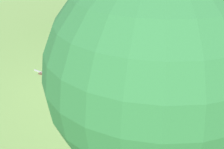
{
  "coord_description": "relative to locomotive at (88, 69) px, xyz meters",
  "views": [
    {
      "loc": [
        -5.87,
        -3.89,
        4.12
      ],
      "look_at": [
        0.0,
        0.02,
        0.55
      ],
      "focal_mm": 47.11,
      "sensor_mm": 36.0,
      "label": 1
    }
  ],
  "objects": [
    {
      "name": "locomotive",
      "position": [
        0.0,
        0.0,
        0.0
      ],
      "size": [
        0.68,
        1.45,
        1.05
      ],
      "color": "black",
      "rests_on": "ground_plane"
    },
    {
      "name": "oak_tree_near",
      "position": [
        -3.78,
        -3.79,
        2.47
      ],
      "size": [
        1.88,
        1.88,
        3.93
      ],
      "color": "brown",
      "rests_on": "ground_plane"
    },
    {
      "name": "ground_plane",
      "position": [
        0.0,
        -0.86,
        -0.48
      ],
      "size": [
        60.0,
        60.0,
        0.0
      ],
      "primitive_type": "plane",
      "color": "#608442"
    },
    {
      "name": "passenger_car",
      "position": [
        0.0,
        -1.76,
        -0.06
      ],
      "size": [
        0.78,
        2.0,
        0.97
      ],
      "color": "#3F3F3F",
      "rests_on": "ground_plane"
    },
    {
      "name": "track",
      "position": [
        0.0,
        -0.86,
        -0.47
      ],
      "size": [
        0.72,
        5.7,
        0.04
      ],
      "color": "gray",
      "rests_on": "ground_plane"
    },
    {
      "name": "conductor_person",
      "position": [
        -1.02,
        -0.49,
        0.47
      ],
      "size": [
        0.3,
        0.3,
        1.62
      ],
      "color": "#282D47",
      "rests_on": "ground_plane"
    }
  ]
}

